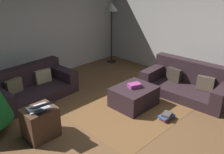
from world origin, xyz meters
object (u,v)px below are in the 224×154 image
gift_box (135,85)px  corner_lamp (111,12)px  tv_remote (133,87)px  couch_left (31,87)px  book_stack (166,116)px  couch_right (188,83)px  laptop (40,107)px  ottoman (134,96)px  side_table (40,123)px

gift_box → corner_lamp: size_ratio=0.14×
tv_remote → corner_lamp: corner_lamp is taller
couch_left → book_stack: bearing=112.7°
couch_left → couch_right: 3.52m
laptop → corner_lamp: bearing=28.5°
corner_lamp → gift_box: bearing=-125.2°
gift_box → laptop: (-1.94, 0.35, 0.14)m
couch_left → corner_lamp: size_ratio=1.04×
tv_remote → book_stack: size_ratio=0.50×
ottoman → side_table: bearing=167.8°
tv_remote → book_stack: (0.04, -0.80, -0.35)m
gift_box → side_table: (-1.93, 0.41, -0.18)m
side_table → laptop: size_ratio=1.15×
tv_remote → corner_lamp: bearing=28.5°
couch_left → gift_box: 2.30m
couch_right → gift_box: (-1.26, 0.53, 0.19)m
side_table → laptop: laptop is taller
gift_box → side_table: size_ratio=0.46×
ottoman → corner_lamp: size_ratio=0.47×
side_table → laptop: 0.33m
laptop → side_table: bearing=82.4°
gift_box → side_table: 1.98m
couch_right → side_table: (-3.19, 0.94, 0.00)m
couch_right → laptop: couch_right is taller
couch_right → tv_remote: couch_right is taller
side_table → laptop: (-0.01, -0.07, 0.33)m
book_stack → corner_lamp: 3.76m
couch_left → corner_lamp: corner_lamp is taller
ottoman → tv_remote: (-0.02, 0.01, 0.22)m
couch_left → couch_right: size_ratio=0.97×
couch_right → corner_lamp: corner_lamp is taller
tv_remote → laptop: bearing=144.1°
laptop → gift_box: bearing=-10.1°
gift_box → couch_left: bearing=125.5°
ottoman → gift_box: size_ratio=3.45×
book_stack → tv_remote: bearing=92.9°
couch_right → corner_lamp: (0.35, 2.80, 1.27)m
couch_right → tv_remote: 1.41m
tv_remote → laptop: size_ratio=0.34×
gift_box → book_stack: size_ratio=0.78×
book_stack → side_table: bearing=148.0°
couch_left → corner_lamp: (2.93, 0.41, 1.28)m
gift_box → corner_lamp: bearing=54.8°
book_stack → corner_lamp: size_ratio=0.18×
couch_left → couch_right: (2.59, -2.39, 0.01)m
couch_left → book_stack: 2.98m
corner_lamp → ottoman: bearing=-125.4°
laptop → corner_lamp: corner_lamp is taller
couch_right → ottoman: 1.38m
tv_remote → corner_lamp: (1.64, 2.27, 1.12)m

